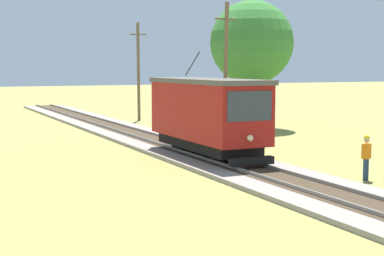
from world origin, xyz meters
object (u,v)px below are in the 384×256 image
object	(u,v)px
track_worker	(366,155)
tree_left_near	(252,42)
utility_pole_far	(138,71)
red_tram	(207,113)
utility_pole_mid	(226,71)
gravel_pile	(226,134)

from	to	relation	value
track_worker	tree_left_near	xyz separation A→B (m)	(5.89, 18.71, 5.09)
tree_left_near	utility_pole_far	bearing A→B (deg)	118.76
red_tram	utility_pole_mid	distance (m)	7.10
gravel_pile	track_worker	world-z (taller)	track_worker
red_tram	utility_pole_far	world-z (taller)	utility_pole_far
gravel_pile	track_worker	xyz separation A→B (m)	(-0.32, -12.05, 0.44)
red_tram	gravel_pile	xyz separation A→B (m)	(3.51, 4.62, -1.64)
utility_pole_far	gravel_pile	world-z (taller)	utility_pole_far
utility_pole_mid	gravel_pile	distance (m)	3.74
red_tram	tree_left_near	size ratio (longest dim) A/B	0.95
red_tram	track_worker	xyz separation A→B (m)	(3.18, -7.43, -1.21)
track_worker	tree_left_near	bearing A→B (deg)	-42.50
utility_pole_mid	gravel_pile	bearing A→B (deg)	-115.64
red_tram	track_worker	distance (m)	8.17
red_tram	track_worker	size ratio (longest dim) A/B	4.79
red_tram	gravel_pile	world-z (taller)	red_tram
utility_pole_far	gravel_pile	size ratio (longest dim) A/B	3.48
utility_pole_far	track_worker	world-z (taller)	utility_pole_far
gravel_pile	tree_left_near	size ratio (longest dim) A/B	0.25
red_tram	tree_left_near	bearing A→B (deg)	51.20
utility_pole_far	tree_left_near	distance (m)	10.81
red_tram	utility_pole_mid	size ratio (longest dim) A/B	1.06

